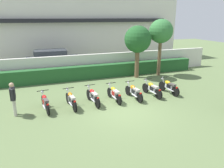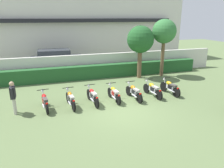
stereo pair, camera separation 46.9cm
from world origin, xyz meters
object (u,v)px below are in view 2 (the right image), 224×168
at_px(tree_far_side, 164,32).
at_px(motorcycle_in_row_5, 153,89).
at_px(motorcycle_in_row_0, 45,101).
at_px(motorcycle_in_row_6, 170,87).
at_px(parked_car, 57,60).
at_px(motorcycle_in_row_2, 93,96).
at_px(inspector_person, 13,95).
at_px(motorcycle_in_row_1, 70,99).
at_px(motorcycle_in_row_4, 134,92).
at_px(tree_near_inspector, 140,40).
at_px(motorcycle_in_row_3, 114,93).

xyz_separation_m(tree_far_side, motorcycle_in_row_5, (-3.03, -4.12, -3.03)).
distance_m(motorcycle_in_row_0, motorcycle_in_row_6, 7.41).
bearing_deg(parked_car, motorcycle_in_row_0, -95.93).
height_order(motorcycle_in_row_2, inspector_person, inspector_person).
xyz_separation_m(motorcycle_in_row_0, motorcycle_in_row_2, (2.52, 0.02, 0.00)).
xyz_separation_m(motorcycle_in_row_2, inspector_person, (-3.96, -0.07, 0.53)).
xyz_separation_m(motorcycle_in_row_1, motorcycle_in_row_2, (1.22, 0.09, 0.00)).
xyz_separation_m(parked_car, motorcycle_in_row_0, (-1.24, -8.47, -0.49)).
distance_m(motorcycle_in_row_1, motorcycle_in_row_4, 3.65).
relative_size(tree_near_inspector, motorcycle_in_row_2, 2.07).
bearing_deg(parked_car, motorcycle_in_row_2, -78.98).
xyz_separation_m(motorcycle_in_row_2, motorcycle_in_row_5, (3.69, -0.01, -0.00)).
relative_size(motorcycle_in_row_1, motorcycle_in_row_3, 0.99).
height_order(tree_near_inspector, motorcycle_in_row_4, tree_near_inspector).
distance_m(motorcycle_in_row_0, motorcycle_in_row_2, 2.52).
bearing_deg(motorcycle_in_row_3, tree_near_inspector, -43.80).
distance_m(tree_near_inspector, motorcycle_in_row_4, 5.38).
distance_m(tree_far_side, motorcycle_in_row_3, 7.47).
height_order(motorcycle_in_row_3, motorcycle_in_row_4, motorcycle_in_row_4).
height_order(motorcycle_in_row_0, motorcycle_in_row_1, motorcycle_in_row_1).
height_order(motorcycle_in_row_4, motorcycle_in_row_6, motorcycle_in_row_6).
distance_m(motorcycle_in_row_3, motorcycle_in_row_5, 2.44).
distance_m(motorcycle_in_row_2, motorcycle_in_row_4, 2.44).
relative_size(motorcycle_in_row_6, inspector_person, 1.11).
height_order(motorcycle_in_row_1, motorcycle_in_row_2, motorcycle_in_row_2).
xyz_separation_m(motorcycle_in_row_3, motorcycle_in_row_6, (3.64, -0.03, 0.01)).
xyz_separation_m(tree_far_side, motorcycle_in_row_2, (-6.71, -4.11, -3.02)).
xyz_separation_m(motorcycle_in_row_0, motorcycle_in_row_4, (4.96, -0.06, -0.00)).
bearing_deg(motorcycle_in_row_1, motorcycle_in_row_6, -95.19).
distance_m(motorcycle_in_row_3, motorcycle_in_row_6, 3.64).
relative_size(motorcycle_in_row_3, motorcycle_in_row_5, 0.98).
relative_size(tree_near_inspector, motorcycle_in_row_3, 2.16).
distance_m(motorcycle_in_row_3, inspector_person, 5.23).
height_order(tree_far_side, inspector_person, tree_far_side).
bearing_deg(motorcycle_in_row_1, motorcycle_in_row_5, -95.05).
bearing_deg(tree_far_side, motorcycle_in_row_5, -126.30).
bearing_deg(motorcycle_in_row_0, motorcycle_in_row_1, -99.70).
height_order(tree_far_side, motorcycle_in_row_1, tree_far_side).
distance_m(motorcycle_in_row_2, motorcycle_in_row_6, 4.89).
height_order(tree_near_inspector, motorcycle_in_row_2, tree_near_inspector).
bearing_deg(tree_near_inspector, inspector_person, -154.25).
relative_size(tree_far_side, motorcycle_in_row_5, 2.36).
distance_m(motorcycle_in_row_2, motorcycle_in_row_3, 1.25).
xyz_separation_m(motorcycle_in_row_0, motorcycle_in_row_5, (6.21, 0.01, 0.00)).
height_order(tree_near_inspector, motorcycle_in_row_0, tree_near_inspector).
height_order(parked_car, motorcycle_in_row_1, parked_car).
bearing_deg(parked_car, inspector_person, -105.03).
height_order(parked_car, tree_near_inspector, tree_near_inspector).
bearing_deg(inspector_person, motorcycle_in_row_4, -0.08).
height_order(parked_car, motorcycle_in_row_2, parked_car).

